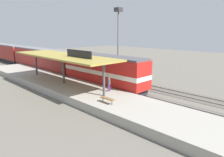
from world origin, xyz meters
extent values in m
plane|color=#666056|center=(2.00, 0.00, 0.00)|extent=(120.00, 120.00, 0.00)
cube|color=#565249|center=(0.00, 0.00, 0.02)|extent=(3.20, 110.00, 0.04)
cube|color=gray|center=(-0.72, 0.00, 0.08)|extent=(0.10, 110.00, 0.16)
cube|color=gray|center=(0.72, 0.00, 0.08)|extent=(0.10, 110.00, 0.16)
cube|color=#565249|center=(4.60, 0.00, 0.02)|extent=(3.20, 110.00, 0.04)
cube|color=gray|center=(3.88, 0.00, 0.08)|extent=(0.10, 110.00, 0.16)
cube|color=gray|center=(5.32, 0.00, 0.08)|extent=(0.10, 110.00, 0.16)
cube|color=#9E998E|center=(-4.60, 0.00, 0.45)|extent=(6.00, 44.00, 0.90)
cylinder|color=#47474C|center=(-4.60, -8.00, 2.70)|extent=(0.28, 0.28, 3.60)
cylinder|color=#47474C|center=(-4.60, 0.00, 2.70)|extent=(0.28, 0.28, 3.60)
cylinder|color=#47474C|center=(-4.60, 8.00, 2.70)|extent=(0.28, 0.28, 3.60)
cube|color=#A38E3D|center=(-4.60, 0.00, 4.60)|extent=(5.20, 18.00, 0.20)
cube|color=black|center=(-4.60, -3.60, 5.15)|extent=(0.12, 4.80, 0.90)
cylinder|color=#333338|center=(-6.00, -10.66, 1.11)|extent=(0.07, 0.07, 0.42)
cylinder|color=#333338|center=(-6.00, -9.36, 1.11)|extent=(0.07, 0.07, 0.42)
cube|color=brown|center=(-6.00, -10.01, 1.36)|extent=(0.44, 1.70, 0.08)
cube|color=#28282D|center=(0.00, -2.79, 0.51)|extent=(2.60, 13.60, 0.70)
cube|color=red|center=(0.00, -2.79, 2.61)|extent=(2.90, 14.40, 3.50)
cube|color=#4C4C51|center=(0.00, -2.79, 4.48)|extent=(2.78, 14.11, 0.24)
cube|color=silver|center=(0.00, -2.79, 2.35)|extent=(2.93, 14.43, 0.56)
cube|color=#28282D|center=(0.00, 15.21, 0.51)|extent=(2.60, 19.20, 0.70)
cube|color=maroon|center=(0.00, 15.21, 2.51)|extent=(2.90, 20.00, 3.30)
cube|color=slate|center=(0.00, 15.21, 4.28)|extent=(2.78, 19.60, 0.24)
cube|color=#28282D|center=(0.00, 36.01, 0.51)|extent=(2.60, 19.20, 0.70)
cube|color=maroon|center=(0.00, 36.01, 2.51)|extent=(2.90, 20.00, 3.30)
cube|color=slate|center=(0.00, 36.01, 4.28)|extent=(2.78, 19.60, 0.24)
cube|color=#28282D|center=(4.60, 8.54, 0.51)|extent=(2.50, 11.20, 0.70)
cube|color=#4C564C|center=(4.60, 8.54, 2.16)|extent=(2.80, 12.00, 2.60)
cube|color=#3D453D|center=(4.60, 8.54, 3.58)|extent=(2.69, 11.76, 0.24)
cylinder|color=slate|center=(7.80, 1.75, 5.50)|extent=(0.28, 0.28, 11.00)
cube|color=#333338|center=(7.80, 1.75, 11.35)|extent=(1.10, 1.10, 0.70)
cylinder|color=#663375|center=(-3.07, -7.11, 1.32)|extent=(0.16, 0.16, 0.84)
cylinder|color=#663375|center=(-2.89, -7.11, 1.32)|extent=(0.16, 0.16, 0.84)
cylinder|color=#4C4C51|center=(-2.98, -7.11, 2.06)|extent=(0.34, 0.34, 0.64)
sphere|color=tan|center=(-2.98, -7.11, 2.50)|extent=(0.23, 0.23, 0.23)
camera|label=1|loc=(-19.70, -24.54, 7.86)|focal=34.24mm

